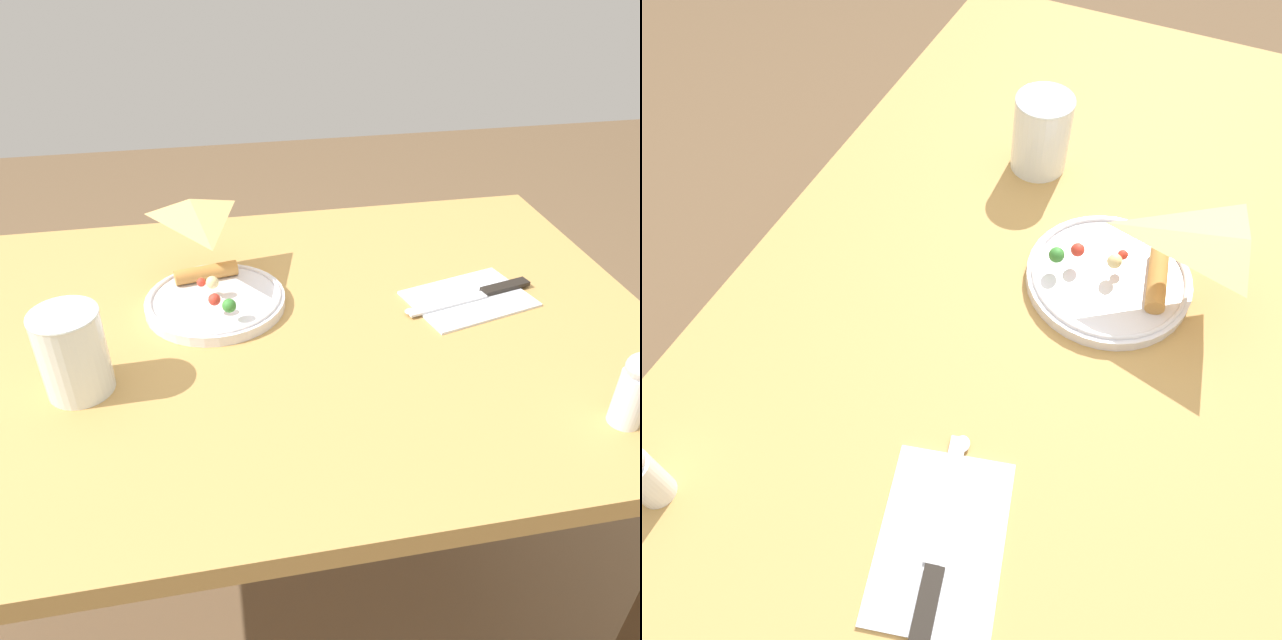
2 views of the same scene
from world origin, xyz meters
The scene contains 7 objects.
ground_plane centered at (0.00, 0.00, 0.00)m, with size 6.00×6.00×0.00m, color brown.
dining_table centered at (0.00, 0.00, 0.62)m, with size 1.27×0.77×0.72m.
plate_pizza centered at (0.01, -0.06, 0.73)m, with size 0.21×0.21×0.05m.
milk_glass centered at (0.18, 0.09, 0.77)m, with size 0.08×0.08×0.11m.
napkin_folded centered at (-0.38, -0.01, 0.72)m, with size 0.21×0.16×0.00m.
butter_knife centered at (-0.39, -0.02, 0.73)m, with size 0.22×0.07×0.01m.
salt_shaker centered at (-0.45, 0.28, 0.77)m, with size 0.04×0.04×0.10m.
Camera 1 is at (-0.00, 0.74, 1.23)m, focal length 35.00 mm.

